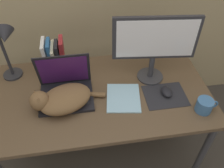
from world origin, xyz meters
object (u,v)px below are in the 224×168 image
Objects in this scene: notepad at (123,98)px; external_monitor at (155,44)px; computer_mouse at (167,91)px; desk_lamp at (6,44)px; cat at (62,99)px; mug at (205,105)px; book_row at (54,56)px; laptop at (66,89)px.

external_monitor is at bearing 37.70° from notepad.
external_monitor is 5.03× the size of computer_mouse.
external_monitor is 1.27× the size of desk_lamp.
notepad is at bearing -23.94° from desk_lamp.
cat is 0.84m from mug.
cat is at bearing -83.44° from book_row.
mug is at bearing -43.10° from computer_mouse.
desk_lamp is (-0.26, -0.06, 0.16)m from book_row.
notepad is (-0.28, 0.00, -0.02)m from computer_mouse.
notepad is (0.37, 0.00, -0.06)m from cat.
desk_lamp is at bearing 171.56° from external_monitor.
book_row is (-0.04, 0.37, 0.05)m from cat.
computer_mouse is at bearing -0.65° from notepad.
desk_lamp is 1.51× the size of notepad.
laptop reaches higher than notepad.
mug is at bearing -31.46° from book_row.
computer_mouse is (0.63, -0.09, -0.03)m from laptop.
external_monitor is 3.88× the size of mug.
external_monitor is at bearing 125.06° from mug.
computer_mouse is at bearing -27.93° from book_row.
computer_mouse is at bearing -7.95° from laptop.
cat is 1.90× the size of book_row.
external_monitor is 1.91× the size of notepad.
book_row reaches higher than cat.
book_row is (-0.07, 0.28, 0.06)m from laptop.
book_row is at bearing 13.91° from desk_lamp.
external_monitor is 0.31m from computer_mouse.
mug is (0.24, -0.33, -0.23)m from external_monitor.
laptop is 0.29m from book_row.
desk_lamp reaches higher than mug.
cat is 0.38m from book_row.
desk_lamp is 3.06× the size of mug.
cat is at bearing -45.28° from desk_lamp.
laptop reaches higher than cat.
laptop is 0.74× the size of cat.
computer_mouse is 0.77× the size of mug.
external_monitor is at bearing 16.27° from cat.
external_monitor reaches higher than computer_mouse.
computer_mouse reaches higher than notepad.
laptop is 1.40× the size of book_row.
laptop is 0.84m from mug.
laptop reaches higher than mug.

